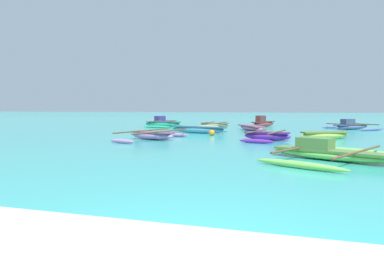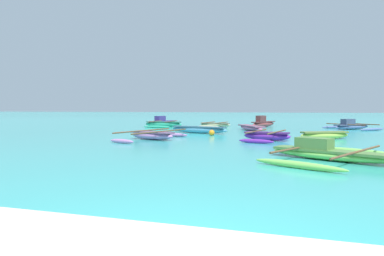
% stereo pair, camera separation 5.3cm
% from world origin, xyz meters
% --- Properties ---
extents(moored_boat_0, '(4.40, 5.13, 0.68)m').
position_xyz_m(moored_boat_0, '(2.29, 8.39, 0.23)').
color(moored_boat_0, '#83D159').
rests_on(moored_boat_0, ground_plane).
extents(moored_boat_1, '(2.48, 3.75, 0.49)m').
position_xyz_m(moored_boat_1, '(-0.00, 14.47, 0.23)').
color(moored_boat_1, '#6D26A2').
rests_on(moored_boat_1, ground_plane).
extents(moored_boat_2, '(2.78, 3.45, 0.41)m').
position_xyz_m(moored_boat_2, '(-5.22, 25.97, 0.19)').
color(moored_boat_2, '#C0B68A').
rests_on(moored_boat_2, ground_plane).
extents(moored_boat_3, '(4.39, 4.42, 0.81)m').
position_xyz_m(moored_boat_3, '(5.58, 25.28, 0.26)').
color(moored_boat_3, '#566A9F').
rests_on(moored_boat_3, ground_plane).
extents(moored_boat_4, '(2.01, 3.17, 0.98)m').
position_xyz_m(moored_boat_4, '(-1.19, 26.94, 0.35)').
color(moored_boat_4, '#933E3F').
rests_on(moored_boat_4, ground_plane).
extents(moored_boat_5, '(2.74, 4.82, 0.48)m').
position_xyz_m(moored_boat_5, '(-5.76, 13.24, 0.23)').
color(moored_boat_5, '#B378B4').
rests_on(moored_boat_5, ground_plane).
extents(moored_boat_6, '(2.67, 1.75, 0.41)m').
position_xyz_m(moored_boat_6, '(2.87, 15.94, 0.23)').
color(moored_boat_6, '#ABC84D').
rests_on(moored_boat_6, ground_plane).
extents(moored_boat_7, '(3.30, 3.36, 0.52)m').
position_xyz_m(moored_boat_7, '(-9.43, 24.40, 0.24)').
color(moored_boat_7, '#2BA57D').
rests_on(moored_boat_7, ground_plane).
extents(moored_boat_8, '(4.09, 1.54, 0.45)m').
position_xyz_m(moored_boat_8, '(-4.61, 18.29, 0.25)').
color(moored_boat_8, '#4C93B7').
rests_on(moored_boat_8, ground_plane).
extents(moored_boat_9, '(2.49, 3.61, 0.37)m').
position_xyz_m(moored_boat_9, '(-1.64, 21.98, 0.21)').
color(moored_boat_9, pink).
rests_on(moored_boat_9, ground_plane).
extents(moored_boat_10, '(1.97, 3.26, 0.88)m').
position_xyz_m(moored_boat_10, '(-10.66, 27.38, 0.31)').
color(moored_boat_10, '#5540C0').
rests_on(moored_boat_10, ground_plane).
extents(mooring_buoy_1, '(0.35, 0.35, 0.35)m').
position_xyz_m(mooring_buoy_1, '(-3.36, 16.66, 0.17)').
color(mooring_buoy_1, orange).
rests_on(mooring_buoy_1, ground_plane).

